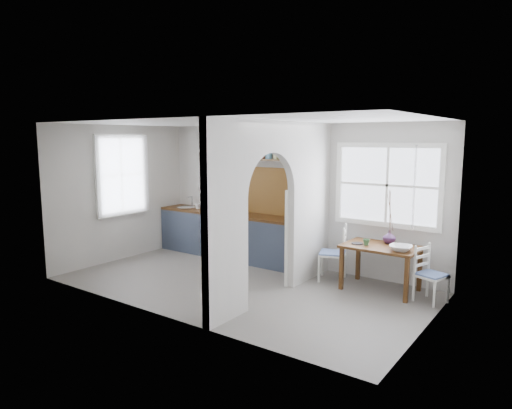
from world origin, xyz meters
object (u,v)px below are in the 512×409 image
Objects in this scene: chair_left at (332,253)px; chair_right at (432,274)px; kettle at (304,215)px; vase at (389,237)px; dining_table at (380,268)px.

chair_left reaches higher than chair_right.
kettle reaches higher than vase.
chair_right reaches higher than dining_table.
chair_right is (0.79, -0.08, 0.06)m from dining_table.
chair_left is (-0.84, 0.04, 0.11)m from dining_table.
chair_right is at bearing -22.44° from vase.
vase is (1.48, 0.08, -0.21)m from kettle.
vase is at bearing 79.98° from dining_table.
kettle is (-2.23, 0.22, 0.61)m from chair_right.
dining_table is at bearing -16.45° from kettle.
vase reaches higher than dining_table.
vase is at bearing 86.51° from chair_right.
chair_left is at bearing 104.67° from chair_right.
chair_left is 3.78× the size of kettle.
kettle reaches higher than chair_left.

